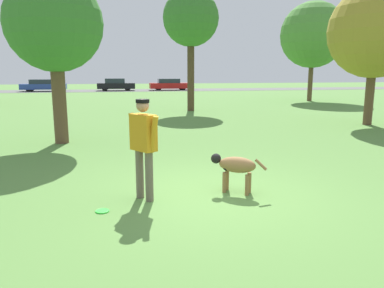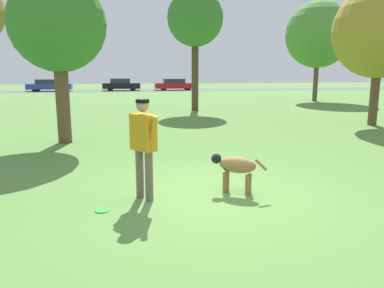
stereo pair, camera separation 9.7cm
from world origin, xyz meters
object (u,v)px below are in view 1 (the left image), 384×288
at_px(tree_far_right, 313,35).
at_px(parked_car_red, 170,85).
at_px(person, 144,141).
at_px(tree_mid_center, 191,19).
at_px(parked_car_black, 116,85).
at_px(frisbee, 102,211).
at_px(tree_near_right, 375,32).
at_px(dog, 235,166).
at_px(parked_car_blue, 43,85).
at_px(tree_near_left, 54,25).

distance_m(tree_far_right, parked_car_red, 19.63).
relative_size(person, tree_mid_center, 0.27).
relative_size(tree_mid_center, parked_car_black, 1.54).
distance_m(person, tree_mid_center, 14.76).
height_order(frisbee, tree_far_right, tree_far_right).
height_order(tree_near_right, parked_car_red, tree_near_right).
height_order(dog, parked_car_blue, parked_car_blue).
xyz_separation_m(tree_mid_center, parked_car_black, (-3.99, 22.56, -4.08)).
bearing_deg(tree_near_right, tree_far_right, 72.05).
xyz_separation_m(parked_car_blue, parked_car_black, (7.57, -0.03, 0.03)).
xyz_separation_m(parked_car_black, parked_car_red, (5.96, 0.07, -0.03)).
xyz_separation_m(tree_far_right, parked_car_black, (-13.63, 17.57, -3.91)).
xyz_separation_m(dog, tree_near_left, (-3.62, 5.43, 2.90)).
bearing_deg(dog, tree_near_right, -103.71).
distance_m(dog, parked_car_blue, 37.64).
height_order(tree_near_left, parked_car_black, tree_near_left).
bearing_deg(tree_near_right, person, -142.44).
relative_size(frisbee, parked_car_red, 0.05).
xyz_separation_m(tree_far_right, tree_near_right, (-3.78, -11.66, -1.00)).
height_order(parked_car_blue, parked_car_black, parked_car_black).
xyz_separation_m(person, parked_car_red, (5.44, 36.47, -0.36)).
xyz_separation_m(frisbee, parked_car_blue, (-7.41, 36.88, 0.62)).
bearing_deg(frisbee, tree_near_left, 103.06).
bearing_deg(tree_far_right, parked_car_red, 113.51).
xyz_separation_m(dog, frisbee, (-2.24, -0.50, -0.46)).
relative_size(tree_mid_center, parked_car_red, 1.36).
xyz_separation_m(tree_near_left, parked_car_blue, (-6.04, 30.95, -2.74)).
bearing_deg(parked_car_blue, tree_near_left, -80.18).
xyz_separation_m(person, tree_near_right, (9.34, 7.18, 2.58)).
distance_m(tree_mid_center, parked_car_blue, 25.71).
xyz_separation_m(person, tree_mid_center, (3.47, 13.84, 3.75)).
relative_size(tree_far_right, parked_car_red, 1.49).
bearing_deg(tree_near_right, parked_car_red, 97.57).
height_order(frisbee, tree_near_right, tree_near_right).
height_order(person, parked_car_red, person).
bearing_deg(tree_mid_center, tree_near_right, -48.64).
height_order(tree_near_left, parked_car_blue, tree_near_left).
distance_m(person, parked_car_black, 36.41).
bearing_deg(frisbee, dog, 12.64).
relative_size(dog, tree_mid_center, 0.14).
bearing_deg(frisbee, tree_near_right, 37.29).
bearing_deg(tree_near_left, parked_car_black, 87.16).
relative_size(person, tree_far_right, 0.24).
height_order(tree_near_left, tree_near_right, tree_near_right).
bearing_deg(tree_near_left, dog, -56.30).
bearing_deg(tree_near_left, person, -69.50).
bearing_deg(tree_mid_center, parked_car_black, 100.03).
height_order(tree_near_right, parked_car_blue, tree_near_right).
distance_m(tree_near_right, parked_car_black, 30.98).
distance_m(frisbee, tree_far_right, 24.14).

